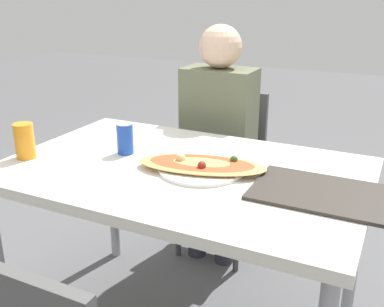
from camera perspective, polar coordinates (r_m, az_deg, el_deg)
name	(u,v)px	position (r m, az deg, el deg)	size (l,w,h in m)	color
dining_table	(183,185)	(1.71, -1.20, -3.97)	(1.34, 0.87, 0.77)	silver
chair_far_seated	(225,162)	(2.48, 4.20, -1.13)	(0.40, 0.40, 0.88)	#4C4C4C
person_seated	(218,128)	(2.31, 3.30, 3.26)	(0.36, 0.24, 1.24)	#2D2D38
pizza_main	(202,166)	(1.65, 1.25, -1.54)	(0.51, 0.32, 0.06)	white
soda_can	(125,139)	(1.82, -8.50, 1.88)	(0.07, 0.07, 0.12)	#1E47B2
drink_glass	(25,141)	(1.87, -20.49, 1.51)	(0.08, 0.08, 0.14)	orange
serving_tray	(322,193)	(1.52, 16.17, -4.84)	(0.44, 0.30, 0.01)	#332D28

